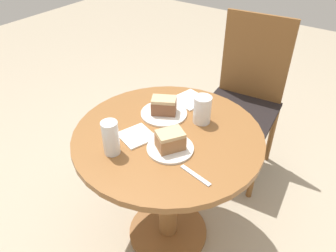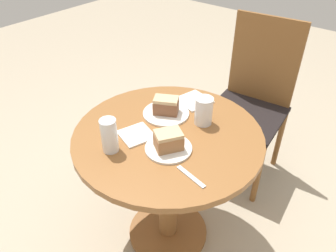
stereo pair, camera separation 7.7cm
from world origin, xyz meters
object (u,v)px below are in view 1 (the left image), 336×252
at_px(cake_slice_near, 170,140).
at_px(cake_slice_far, 164,105).
at_px(chair, 244,98).
at_px(plate_near, 170,148).
at_px(plate_far, 164,113).
at_px(glass_lemonade, 111,140).
at_px(glass_water, 202,111).

relative_size(cake_slice_near, cake_slice_far, 1.00).
xyz_separation_m(chair, plate_near, (0.04, -0.88, 0.20)).
relative_size(plate_far, cake_slice_far, 1.63).
distance_m(plate_near, glass_lemonade, 0.25).
height_order(chair, cake_slice_near, chair).
relative_size(plate_far, cake_slice_near, 1.63).
distance_m(chair, cake_slice_far, 0.74).
xyz_separation_m(plate_near, glass_water, (0.00, 0.25, 0.05)).
relative_size(chair, cake_slice_near, 7.41).
xyz_separation_m(cake_slice_near, cake_slice_far, (-0.18, 0.20, 0.00)).
xyz_separation_m(plate_far, cake_slice_far, (0.00, 0.00, 0.05)).
height_order(plate_far, cake_slice_near, cake_slice_near).
relative_size(chair, plate_near, 5.13).
height_order(plate_far, cake_slice_far, cake_slice_far).
bearing_deg(chair, cake_slice_near, -93.67).
bearing_deg(plate_near, cake_slice_far, 131.56).
xyz_separation_m(cake_slice_near, glass_water, (0.00, 0.25, 0.01)).
relative_size(plate_near, glass_water, 1.50).
relative_size(cake_slice_far, glass_lemonade, 0.91).
bearing_deg(glass_water, cake_slice_far, -163.53).
bearing_deg(plate_near, plate_far, 131.56).
distance_m(cake_slice_far, glass_lemonade, 0.35).
bearing_deg(chair, glass_water, -92.32).
xyz_separation_m(glass_lemonade, glass_water, (0.19, 0.41, -0.01)).
bearing_deg(cake_slice_far, glass_lemonade, -91.59).
height_order(plate_far, glass_water, glass_water).
height_order(chair, glass_water, chair).
bearing_deg(cake_slice_near, glass_lemonade, -140.18).
height_order(plate_near, glass_lemonade, glass_lemonade).
bearing_deg(plate_far, plate_near, -48.44).
bearing_deg(glass_lemonade, glass_water, 64.96).
bearing_deg(plate_far, cake_slice_far, 90.00).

